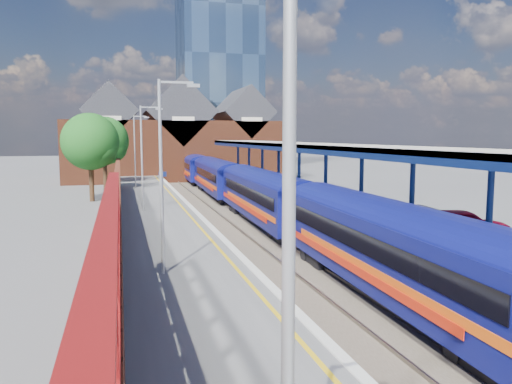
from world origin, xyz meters
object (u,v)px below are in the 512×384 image
parked_car_dark (465,234)px  lamp_post_c (144,151)px  lamp_post_d (136,146)px  parked_car_red (462,224)px  parked_car_silver (427,219)px  parked_car_blue (460,226)px  train (237,183)px  lamp_post_a (303,253)px  platform_sign (163,183)px  lamp_post_b (165,165)px

parked_car_dark → lamp_post_c: bearing=55.7°
lamp_post_d → parked_car_red: (14.45, -29.57, -3.23)m
parked_car_red → parked_car_silver: 2.15m
parked_car_dark → lamp_post_d: bearing=37.9°
lamp_post_c → parked_car_blue: size_ratio=1.55×
parked_car_blue → parked_car_silver: bearing=33.0°
train → lamp_post_c: lamp_post_c is taller
lamp_post_a → parked_car_red: lamp_post_a is taller
platform_sign → parked_car_silver: bearing=-47.0°
lamp_post_d → parked_car_dark: size_ratio=1.52×
platform_sign → parked_car_blue: size_ratio=0.55×
lamp_post_c → lamp_post_b: bearing=-90.0°
lamp_post_b → parked_car_silver: bearing=18.0°
lamp_post_b → lamp_post_d: size_ratio=1.00×
lamp_post_b → parked_car_silver: lamp_post_b is taller
train → parked_car_silver: 18.94m
lamp_post_d → parked_car_dark: 34.24m
parked_car_silver → parked_car_dark: bearing=175.8°
lamp_post_d → platform_sign: 14.25m
parked_car_red → parked_car_dark: (-1.26, -1.85, -0.09)m
lamp_post_b → lamp_post_d: same height
train → parked_car_red: size_ratio=14.81×
lamp_post_a → platform_sign: lamp_post_a is taller
platform_sign → parked_car_silver: 18.47m
platform_sign → train: bearing=34.4°
lamp_post_b → platform_sign: bearing=85.7°
lamp_post_d → platform_sign: lamp_post_d is taller
lamp_post_a → parked_car_silver: bearing=53.0°
lamp_post_a → parked_car_blue: bearing=48.8°
lamp_post_a → parked_car_red: (14.45, 16.43, -3.23)m
lamp_post_d → parked_car_blue: 33.04m
lamp_post_d → parked_car_blue: lamp_post_d is taller
lamp_post_d → parked_car_blue: size_ratio=1.55×
train → lamp_post_d: 12.70m
train → lamp_post_d: lamp_post_d is taller
parked_car_silver → parked_car_blue: parked_car_silver is taller
lamp_post_d → parked_car_silver: 31.00m
parked_car_red → lamp_post_c: bearing=58.4°
lamp_post_a → lamp_post_c: 30.00m
parked_car_blue → lamp_post_c: bearing=68.1°
lamp_post_b → parked_car_red: (14.45, 2.43, -3.23)m
train → platform_sign: bearing=-145.6°
platform_sign → parked_car_red: 20.36m
parked_car_red → lamp_post_b: bearing=111.1°
train → lamp_post_b: (-7.86, -22.45, 2.87)m
lamp_post_b → parked_car_blue: 14.97m
lamp_post_b → parked_car_red: bearing=9.5°
lamp_post_c → parked_car_silver: lamp_post_c is taller
lamp_post_b → lamp_post_c: same height
parked_car_silver → parked_car_dark: (-0.76, -3.94, -0.01)m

